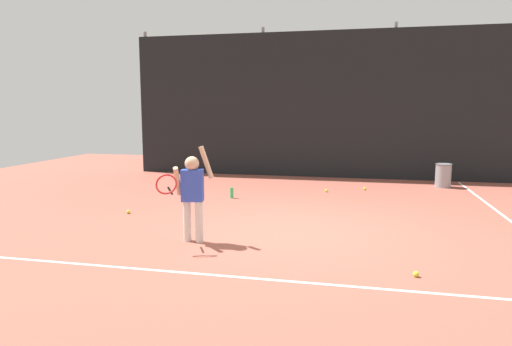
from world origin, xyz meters
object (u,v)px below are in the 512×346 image
(water_bottle, at_px, (232,193))
(tennis_ball_1, at_px, (128,212))
(tennis_ball_0, at_px, (365,189))
(tennis_player, at_px, (191,191))
(ball_hopper, at_px, (443,175))
(tennis_ball_3, at_px, (326,191))
(tennis_ball_2, at_px, (416,274))

(water_bottle, distance_m, tennis_ball_1, 2.27)
(tennis_ball_0, bearing_deg, water_bottle, -149.85)
(tennis_player, height_order, water_bottle, tennis_player)
(water_bottle, distance_m, tennis_ball_0, 3.15)
(water_bottle, relative_size, tennis_ball_1, 3.33)
(tennis_player, distance_m, ball_hopper, 7.00)
(tennis_player, bearing_deg, ball_hopper, 42.16)
(ball_hopper, height_order, tennis_ball_3, ball_hopper)
(tennis_ball_0, height_order, tennis_ball_1, same)
(tennis_player, xyz_separation_m, tennis_ball_3, (1.57, 4.30, -0.69))
(ball_hopper, distance_m, water_bottle, 5.14)
(water_bottle, bearing_deg, tennis_ball_2, -50.42)
(water_bottle, height_order, tennis_ball_2, water_bottle)
(tennis_ball_2, height_order, tennis_ball_3, same)
(tennis_ball_1, height_order, tennis_ball_2, same)
(ball_hopper, xyz_separation_m, tennis_ball_0, (-1.82, -0.82, -0.26))
(ball_hopper, xyz_separation_m, water_bottle, (-4.54, -2.40, -0.18))
(ball_hopper, height_order, tennis_ball_0, ball_hopper)
(tennis_player, relative_size, tennis_ball_3, 20.46)
(tennis_ball_1, bearing_deg, tennis_ball_0, 39.02)
(tennis_ball_0, bearing_deg, tennis_player, -116.93)
(ball_hopper, bearing_deg, tennis_ball_2, -101.81)
(tennis_player, distance_m, tennis_ball_1, 2.32)
(ball_hopper, height_order, tennis_ball_1, ball_hopper)
(tennis_player, height_order, tennis_ball_1, tennis_player)
(tennis_player, bearing_deg, water_bottle, 85.00)
(tennis_ball_0, distance_m, tennis_ball_3, 0.95)
(tennis_player, distance_m, tennis_ball_0, 5.36)
(water_bottle, height_order, tennis_ball_3, water_bottle)
(water_bottle, distance_m, tennis_ball_2, 5.05)
(tennis_ball_0, bearing_deg, tennis_ball_1, -140.98)
(tennis_ball_0, xyz_separation_m, tennis_ball_2, (0.50, -5.47, 0.00))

